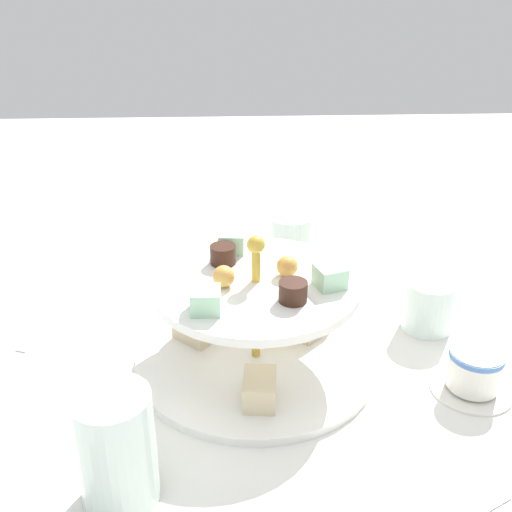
% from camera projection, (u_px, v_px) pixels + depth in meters
% --- Properties ---
extents(ground_plane, '(2.40, 2.40, 0.00)m').
position_uv_depth(ground_plane, '(256.00, 362.00, 0.73)').
color(ground_plane, silver).
extents(tiered_serving_stand, '(0.28, 0.28, 0.16)m').
position_uv_depth(tiered_serving_stand, '(256.00, 326.00, 0.70)').
color(tiered_serving_stand, white).
rests_on(tiered_serving_stand, ground_plane).
extents(water_glass_tall_right, '(0.07, 0.07, 0.11)m').
position_uv_depth(water_glass_tall_right, '(116.00, 449.00, 0.52)').
color(water_glass_tall_right, silver).
rests_on(water_glass_tall_right, ground_plane).
extents(water_glass_short_left, '(0.06, 0.06, 0.07)m').
position_uv_depth(water_glass_short_left, '(429.00, 305.00, 0.78)').
color(water_glass_short_left, silver).
rests_on(water_glass_short_left, ground_plane).
extents(teacup_with_saucer, '(0.09, 0.09, 0.05)m').
position_uv_depth(teacup_with_saucer, '(474.00, 372.00, 0.67)').
color(teacup_with_saucer, white).
rests_on(teacup_with_saucer, ground_plane).
extents(butter_knife_left, '(0.17, 0.07, 0.00)m').
position_uv_depth(butter_knife_left, '(58.00, 315.00, 0.82)').
color(butter_knife_left, silver).
rests_on(butter_knife_left, ground_plane).
extents(water_glass_mid_back, '(0.06, 0.06, 0.10)m').
position_uv_depth(water_glass_mid_back, '(290.00, 249.00, 0.88)').
color(water_glass_mid_back, silver).
rests_on(water_glass_mid_back, ground_plane).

